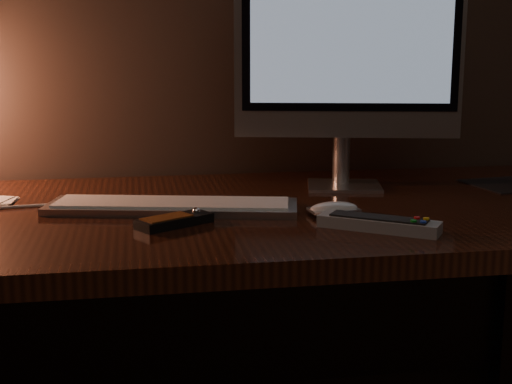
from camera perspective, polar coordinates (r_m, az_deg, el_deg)
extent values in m
cube|color=#33150B|center=(1.41, -0.03, -1.92)|extent=(1.60, 0.75, 0.04)
cube|color=black|center=(2.06, 19.56, -9.10)|extent=(0.06, 0.06, 0.71)
cube|color=black|center=(1.81, -1.91, -7.93)|extent=(1.48, 0.02, 0.51)
cube|color=silver|center=(1.61, 7.06, 0.50)|extent=(0.19, 0.17, 0.01)
cylinder|color=silver|center=(1.62, 6.83, 2.66)|extent=(0.05, 0.05, 0.11)
cube|color=silver|center=(1.57, 7.39, 11.66)|extent=(0.48, 0.14, 0.40)
cube|color=black|center=(1.56, 7.60, 12.65)|extent=(0.45, 0.11, 0.34)
cube|color=#93AAC9|center=(1.55, 7.62, 12.65)|extent=(0.42, 0.10, 0.30)
cube|color=silver|center=(1.38, -6.71, -1.08)|extent=(0.50, 0.24, 0.02)
ellipsoid|color=white|center=(1.33, 6.25, -1.48)|extent=(0.10, 0.06, 0.02)
cube|color=black|center=(1.25, -6.54, -2.33)|extent=(0.14, 0.11, 0.02)
cube|color=brown|center=(1.25, -6.54, -1.94)|extent=(0.10, 0.08, 0.00)
sphere|color=silver|center=(1.25, -6.55, -1.88)|extent=(0.01, 0.01, 0.01)
cube|color=gray|center=(1.23, 9.79, -2.55)|extent=(0.20, 0.16, 0.02)
cube|color=black|center=(1.23, 9.81, -2.04)|extent=(0.16, 0.13, 0.00)
cylinder|color=red|center=(1.23, 9.81, -1.90)|extent=(0.01, 0.01, 0.00)
cylinder|color=#0C8C19|center=(1.23, 9.81, -1.90)|extent=(0.01, 0.01, 0.00)
cylinder|color=gold|center=(1.23, 9.81, -1.90)|extent=(0.01, 0.01, 0.00)
cylinder|color=#1433BF|center=(1.23, 9.81, -1.90)|extent=(0.01, 0.01, 0.00)
cylinder|color=white|center=(1.44, -12.41, -0.93)|extent=(0.61, 0.06, 0.01)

